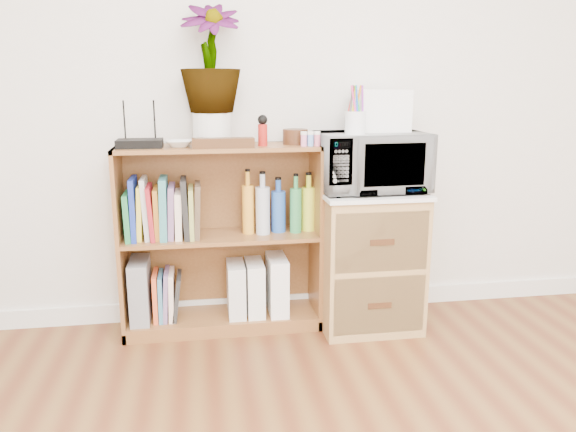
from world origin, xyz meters
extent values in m
cube|color=white|center=(0.00, 2.24, 0.05)|extent=(4.00, 0.02, 0.10)
cube|color=brown|center=(-0.35, 2.10, 0.47)|extent=(1.00, 0.30, 0.95)
cube|color=#9E7542|center=(0.40, 2.02, 0.35)|extent=(0.50, 0.45, 0.70)
imported|color=white|center=(0.40, 2.02, 0.87)|extent=(0.54, 0.38, 0.29)
cylinder|color=white|center=(0.29, 1.94, 1.06)|extent=(0.10, 0.10, 0.11)
cube|color=white|center=(0.46, 2.09, 1.11)|extent=(0.26, 0.22, 0.20)
cube|color=black|center=(-0.72, 2.08, 0.97)|extent=(0.21, 0.14, 0.04)
imported|color=silver|center=(-0.54, 2.07, 0.97)|extent=(0.13, 0.13, 0.03)
cylinder|color=silver|center=(-0.38, 2.12, 1.03)|extent=(0.19, 0.19, 0.16)
imported|color=#2F762F|center=(-0.38, 2.12, 1.36)|extent=(0.29, 0.29, 0.51)
cube|color=#3C2510|center=(-0.33, 2.00, 0.97)|extent=(0.29, 0.07, 0.05)
cylinder|color=#AA1A15|center=(-0.14, 2.06, 1.00)|extent=(0.05, 0.05, 0.10)
cylinder|color=#39210F|center=(0.03, 2.11, 0.99)|extent=(0.13, 0.13, 0.07)
cube|color=pink|center=(0.09, 2.01, 0.98)|extent=(0.11, 0.04, 0.05)
cube|color=gray|center=(-0.76, 2.10, 0.23)|extent=(0.09, 0.25, 0.31)
cube|color=silver|center=(-0.28, 2.09, 0.21)|extent=(0.09, 0.22, 0.28)
cube|color=white|center=(-0.18, 2.09, 0.21)|extent=(0.09, 0.22, 0.28)
cube|color=white|center=(-0.07, 2.09, 0.22)|extent=(0.09, 0.24, 0.30)
cube|color=#227F43|center=(-0.80, 2.10, 0.62)|extent=(0.03, 0.20, 0.23)
cube|color=#1A309F|center=(-0.77, 2.10, 0.65)|extent=(0.02, 0.20, 0.30)
cube|color=yellow|center=(-0.74, 2.10, 0.63)|extent=(0.04, 0.20, 0.27)
cube|color=#BBBBB4|center=(-0.71, 2.10, 0.65)|extent=(0.04, 0.20, 0.30)
cube|color=maroon|center=(-0.69, 2.10, 0.63)|extent=(0.04, 0.20, 0.26)
cube|color=orange|center=(-0.66, 2.10, 0.62)|extent=(0.03, 0.20, 0.25)
cube|color=teal|center=(-0.63, 2.10, 0.65)|extent=(0.04, 0.20, 0.30)
cube|color=slate|center=(-0.59, 2.10, 0.63)|extent=(0.04, 0.20, 0.26)
cube|color=#FFE0C6|center=(-0.56, 2.10, 0.61)|extent=(0.04, 0.20, 0.23)
cube|color=black|center=(-0.52, 2.10, 0.65)|extent=(0.04, 0.20, 0.30)
cube|color=#9BA14A|center=(-0.49, 2.10, 0.63)|extent=(0.02, 0.20, 0.25)
cube|color=#4D3C2C|center=(-0.46, 2.10, 0.63)|extent=(0.04, 0.20, 0.27)
cylinder|color=gold|center=(-0.21, 2.10, 0.66)|extent=(0.06, 0.06, 0.32)
cylinder|color=silver|center=(-0.14, 2.10, 0.65)|extent=(0.07, 0.07, 0.31)
cylinder|color=#2656B3|center=(-0.05, 2.10, 0.64)|extent=(0.07, 0.07, 0.27)
cylinder|color=#359450|center=(0.03, 2.10, 0.65)|extent=(0.06, 0.06, 0.29)
cylinder|color=yellow|center=(0.10, 2.10, 0.65)|extent=(0.07, 0.07, 0.29)
cylinder|color=#AAB3BE|center=(0.19, 2.10, 0.65)|extent=(0.06, 0.06, 0.30)
cube|color=#F1592A|center=(-0.69, 2.10, 0.19)|extent=(0.02, 0.19, 0.25)
cube|color=teal|center=(-0.66, 2.10, 0.19)|extent=(0.02, 0.19, 0.24)
cube|color=slate|center=(-0.64, 2.10, 0.20)|extent=(0.04, 0.19, 0.25)
cube|color=#FFDAC6|center=(-0.61, 2.10, 0.19)|extent=(0.03, 0.19, 0.25)
cube|color=#272727|center=(-0.58, 2.10, 0.18)|extent=(0.05, 0.19, 0.23)
camera|label=1|loc=(-0.45, -0.66, 1.26)|focal=35.00mm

